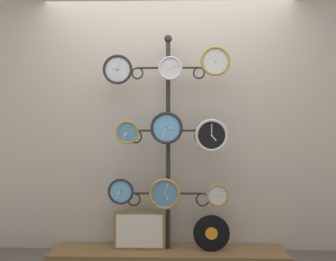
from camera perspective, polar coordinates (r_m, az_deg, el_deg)
The scene contains 14 objects.
shop_wall at distance 3.31m, azimuth 0.09°, elevation 3.66°, with size 4.40×0.04×2.80m.
low_shelf at distance 3.29m, azimuth -0.00°, elevation -20.62°, with size 2.20×0.36×0.06m.
display_stand at distance 3.17m, azimuth 0.02°, elevation -7.71°, with size 0.79×0.40×2.11m.
clock_top_left at distance 3.17m, azimuth -8.75°, elevation 10.45°, with size 0.28×0.04×0.28m.
clock_top_center at distance 3.12m, azimuth 0.39°, elevation 10.78°, with size 0.23×0.04×0.23m.
clock_top_right at distance 3.12m, azimuth 8.24°, elevation 11.85°, with size 0.28×0.04×0.28m.
clock_middle_left at distance 3.07m, azimuth -7.09°, elevation -0.34°, with size 0.22×0.04×0.22m.
clock_middle_center at distance 3.05m, azimuth -0.25°, elevation 0.44°, with size 0.30×0.04×0.30m.
clock_middle_right at distance 3.05m, azimuth 7.59°, elevation -0.84°, with size 0.31×0.04×0.31m.
clock_bottom_left at distance 3.14m, azimuth -8.23°, elevation -10.46°, with size 0.24×0.04×0.24m.
clock_bottom_center at distance 3.11m, azimuth -0.58°, elevation -10.98°, with size 0.29×0.04×0.29m.
clock_bottom_right at distance 3.15m, azimuth 8.62°, elevation -11.08°, with size 0.21×0.04×0.21m.
vinyl_record at distance 3.21m, azimuth 7.58°, elevation -17.33°, with size 0.34×0.01×0.34m.
picture_frame at distance 3.24m, azimuth -5.01°, elevation -17.02°, with size 0.48×0.02×0.36m.
Camera 1 is at (0.07, -2.73, 1.17)m, focal length 35.00 mm.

